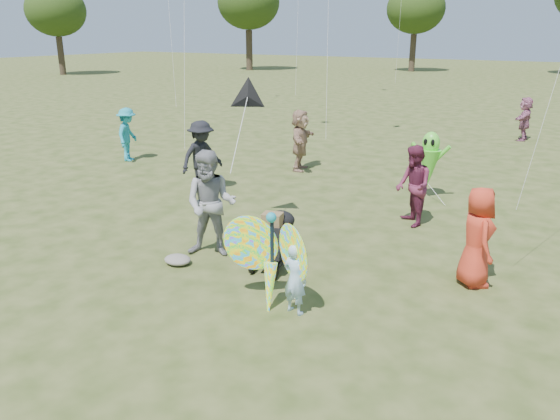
{
  "coord_description": "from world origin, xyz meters",
  "views": [
    {
      "loc": [
        4.53,
        -6.45,
        4.15
      ],
      "look_at": [
        -0.2,
        1.5,
        1.1
      ],
      "focal_mm": 35.0,
      "sensor_mm": 36.0,
      "label": 1
    }
  ],
  "objects_px": {
    "crowd_a": "(477,237)",
    "crowd_i": "(128,135)",
    "crowd_e": "(413,186)",
    "alien_kite": "(429,162)",
    "crowd_d": "(300,140)",
    "crowd_b": "(202,157)",
    "adult_man": "(211,204)",
    "child_girl": "(295,279)",
    "crowd_j": "(525,119)",
    "jogging_stroller": "(275,237)",
    "butterfly_kite": "(271,260)"
  },
  "relations": [
    {
      "from": "crowd_a",
      "to": "alien_kite",
      "type": "bearing_deg",
      "value": -6.85
    },
    {
      "from": "child_girl",
      "to": "crowd_d",
      "type": "relative_size",
      "value": 0.6
    },
    {
      "from": "jogging_stroller",
      "to": "crowd_j",
      "type": "bearing_deg",
      "value": 69.26
    },
    {
      "from": "crowd_e",
      "to": "crowd_i",
      "type": "relative_size",
      "value": 1.02
    },
    {
      "from": "crowd_b",
      "to": "crowd_e",
      "type": "relative_size",
      "value": 1.07
    },
    {
      "from": "crowd_b",
      "to": "crowd_a",
      "type": "bearing_deg",
      "value": -88.98
    },
    {
      "from": "crowd_b",
      "to": "alien_kite",
      "type": "xyz_separation_m",
      "value": [
        5.36,
        2.52,
        0.01
      ]
    },
    {
      "from": "crowd_j",
      "to": "jogging_stroller",
      "type": "xyz_separation_m",
      "value": [
        -2.06,
        -15.51,
        -0.24
      ]
    },
    {
      "from": "child_girl",
      "to": "crowd_a",
      "type": "relative_size",
      "value": 0.66
    },
    {
      "from": "child_girl",
      "to": "crowd_a",
      "type": "height_order",
      "value": "crowd_a"
    },
    {
      "from": "adult_man",
      "to": "crowd_e",
      "type": "xyz_separation_m",
      "value": [
        2.76,
        3.64,
        -0.13
      ]
    },
    {
      "from": "child_girl",
      "to": "crowd_j",
      "type": "distance_m",
      "value": 16.8
    },
    {
      "from": "crowd_b",
      "to": "butterfly_kite",
      "type": "bearing_deg",
      "value": -115.84
    },
    {
      "from": "adult_man",
      "to": "crowd_d",
      "type": "distance_m",
      "value": 7.06
    },
    {
      "from": "crowd_a",
      "to": "crowd_e",
      "type": "distance_m",
      "value": 3.03
    },
    {
      "from": "crowd_j",
      "to": "butterfly_kite",
      "type": "bearing_deg",
      "value": -4.05
    },
    {
      "from": "jogging_stroller",
      "to": "butterfly_kite",
      "type": "relative_size",
      "value": 0.64
    },
    {
      "from": "crowd_b",
      "to": "crowd_j",
      "type": "bearing_deg",
      "value": -10.75
    },
    {
      "from": "alien_kite",
      "to": "jogging_stroller",
      "type": "bearing_deg",
      "value": -100.67
    },
    {
      "from": "alien_kite",
      "to": "crowd_j",
      "type": "bearing_deg",
      "value": 84.32
    },
    {
      "from": "crowd_e",
      "to": "alien_kite",
      "type": "relative_size",
      "value": 1.03
    },
    {
      "from": "crowd_e",
      "to": "crowd_a",
      "type": "bearing_deg",
      "value": -0.21
    },
    {
      "from": "crowd_i",
      "to": "adult_man",
      "type": "bearing_deg",
      "value": -148.71
    },
    {
      "from": "child_girl",
      "to": "crowd_i",
      "type": "relative_size",
      "value": 0.64
    },
    {
      "from": "crowd_b",
      "to": "butterfly_kite",
      "type": "relative_size",
      "value": 1.1
    },
    {
      "from": "alien_kite",
      "to": "adult_man",
      "type": "bearing_deg",
      "value": -112.86
    },
    {
      "from": "crowd_e",
      "to": "crowd_j",
      "type": "xyz_separation_m",
      "value": [
        0.68,
        11.94,
        -0.05
      ]
    },
    {
      "from": "crowd_a",
      "to": "alien_kite",
      "type": "distance_m",
      "value": 5.09
    },
    {
      "from": "crowd_e",
      "to": "alien_kite",
      "type": "distance_m",
      "value": 2.24
    },
    {
      "from": "child_girl",
      "to": "crowd_j",
      "type": "bearing_deg",
      "value": -83.36
    },
    {
      "from": "crowd_d",
      "to": "crowd_j",
      "type": "relative_size",
      "value": 1.11
    },
    {
      "from": "crowd_a",
      "to": "jogging_stroller",
      "type": "bearing_deg",
      "value": 78.07
    },
    {
      "from": "child_girl",
      "to": "crowd_d",
      "type": "bearing_deg",
      "value": -51.87
    },
    {
      "from": "child_girl",
      "to": "crowd_d",
      "type": "height_order",
      "value": "crowd_d"
    },
    {
      "from": "crowd_j",
      "to": "child_girl",
      "type": "bearing_deg",
      "value": -2.57
    },
    {
      "from": "crowd_b",
      "to": "alien_kite",
      "type": "relative_size",
      "value": 1.1
    },
    {
      "from": "adult_man",
      "to": "crowd_d",
      "type": "xyz_separation_m",
      "value": [
        -1.82,
        6.82,
        -0.09
      ]
    },
    {
      "from": "child_girl",
      "to": "adult_man",
      "type": "bearing_deg",
      "value": -15.63
    },
    {
      "from": "crowd_i",
      "to": "crowd_j",
      "type": "xyz_separation_m",
      "value": [
        10.78,
        10.55,
        -0.03
      ]
    },
    {
      "from": "crowd_i",
      "to": "crowd_j",
      "type": "relative_size",
      "value": 1.03
    },
    {
      "from": "adult_man",
      "to": "crowd_i",
      "type": "relative_size",
      "value": 1.17
    },
    {
      "from": "crowd_a",
      "to": "crowd_i",
      "type": "distance_m",
      "value": 12.55
    },
    {
      "from": "crowd_e",
      "to": "butterfly_kite",
      "type": "relative_size",
      "value": 1.03
    },
    {
      "from": "crowd_b",
      "to": "alien_kite",
      "type": "distance_m",
      "value": 5.92
    },
    {
      "from": "alien_kite",
      "to": "crowd_d",
      "type": "bearing_deg",
      "value": 167.32
    },
    {
      "from": "crowd_e",
      "to": "child_girl",
      "type": "bearing_deg",
      "value": -41.26
    },
    {
      "from": "adult_man",
      "to": "crowd_a",
      "type": "distance_m",
      "value": 4.79
    },
    {
      "from": "child_girl",
      "to": "jogging_stroller",
      "type": "xyz_separation_m",
      "value": [
        -1.11,
        1.26,
        0.05
      ]
    },
    {
      "from": "child_girl",
      "to": "crowd_d",
      "type": "xyz_separation_m",
      "value": [
        -4.31,
        8.01,
        0.37
      ]
    },
    {
      "from": "adult_man",
      "to": "jogging_stroller",
      "type": "relative_size",
      "value": 1.86
    }
  ]
}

